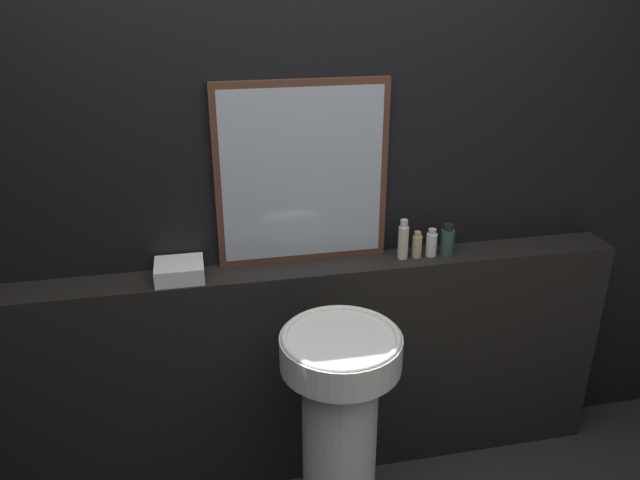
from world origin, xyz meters
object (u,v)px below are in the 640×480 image
(shampoo_bottle, at_px, (403,241))
(pedestal_sink, at_px, (340,429))
(mirror, at_px, (302,175))
(towel_stack, at_px, (179,270))
(body_wash_bottle, at_px, (447,240))
(lotion_bottle, at_px, (431,243))
(conditioner_bottle, at_px, (417,245))

(shampoo_bottle, bearing_deg, pedestal_sink, -129.45)
(pedestal_sink, height_order, mirror, mirror)
(towel_stack, relative_size, body_wash_bottle, 1.40)
(pedestal_sink, relative_size, mirror, 1.33)
(pedestal_sink, distance_m, mirror, 0.94)
(body_wash_bottle, bearing_deg, lotion_bottle, 180.00)
(conditioner_bottle, bearing_deg, lotion_bottle, 0.00)
(pedestal_sink, xyz_separation_m, towel_stack, (-0.52, 0.43, 0.47))
(towel_stack, bearing_deg, mirror, 8.22)
(conditioner_bottle, relative_size, lotion_bottle, 0.95)
(mirror, xyz_separation_m, conditioner_bottle, (0.45, -0.07, -0.30))
(towel_stack, xyz_separation_m, conditioner_bottle, (0.93, 0.00, 0.02))
(conditioner_bottle, distance_m, body_wash_bottle, 0.13)
(body_wash_bottle, bearing_deg, pedestal_sink, -141.50)
(pedestal_sink, xyz_separation_m, body_wash_bottle, (0.54, 0.43, 0.50))
(towel_stack, xyz_separation_m, body_wash_bottle, (1.06, 0.00, 0.03))
(mirror, relative_size, shampoo_bottle, 4.30)
(towel_stack, distance_m, lotion_bottle, 0.99)
(towel_stack, bearing_deg, body_wash_bottle, 0.00)
(pedestal_sink, distance_m, conditioner_bottle, 0.78)
(mirror, bearing_deg, shampoo_bottle, -10.11)
(mirror, xyz_separation_m, shampoo_bottle, (0.39, -0.07, -0.28))
(shampoo_bottle, bearing_deg, lotion_bottle, 0.00)
(lotion_bottle, bearing_deg, mirror, 172.23)
(mirror, xyz_separation_m, lotion_bottle, (0.51, -0.07, -0.30))
(pedestal_sink, relative_size, body_wash_bottle, 7.29)
(pedestal_sink, relative_size, lotion_bottle, 8.14)
(mirror, height_order, towel_stack, mirror)
(mirror, height_order, shampoo_bottle, mirror)
(towel_stack, height_order, conditioner_bottle, conditioner_bottle)
(towel_stack, distance_m, conditioner_bottle, 0.93)
(towel_stack, distance_m, shampoo_bottle, 0.88)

